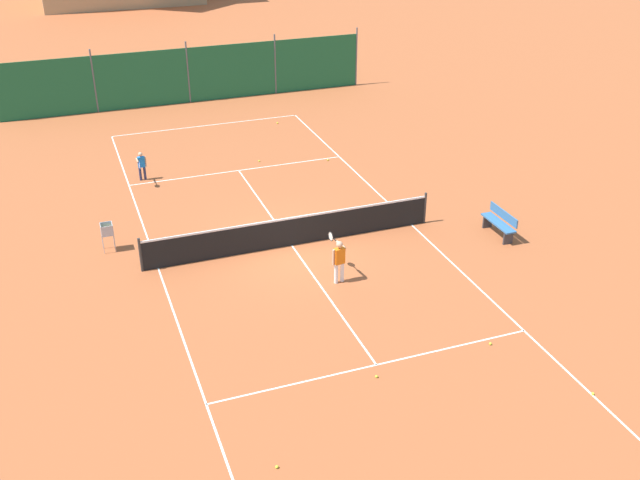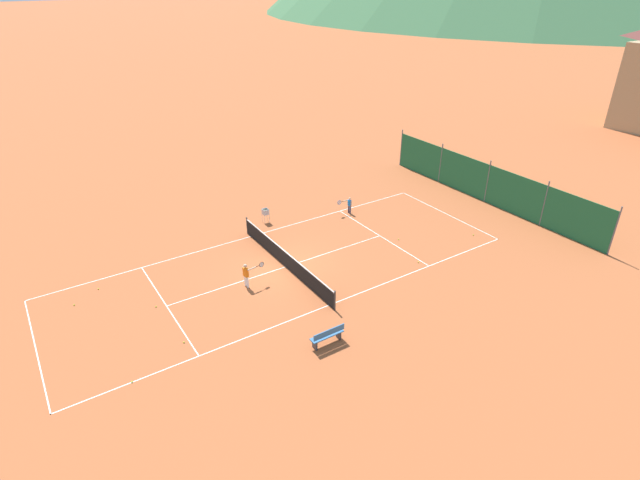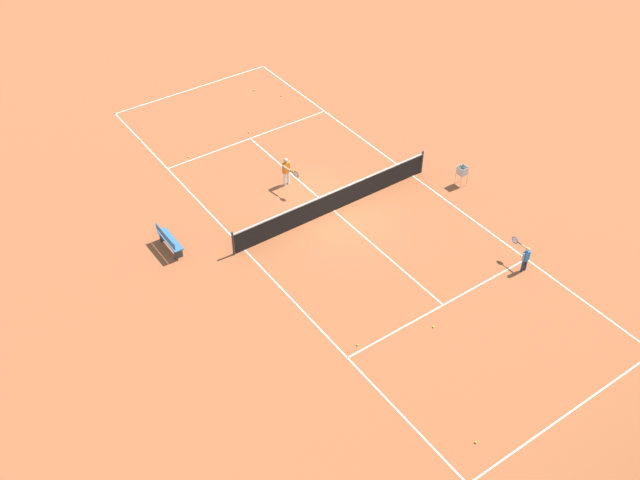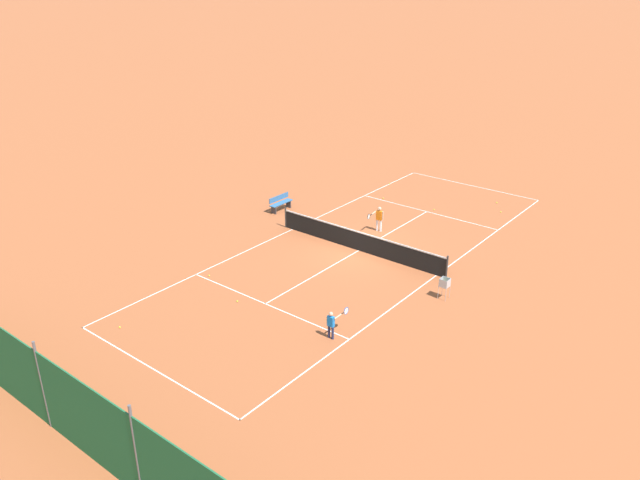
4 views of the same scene
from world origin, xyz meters
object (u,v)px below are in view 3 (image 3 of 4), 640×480
(player_near_baseline, at_px, (525,256))
(tennis_ball_alley_left, at_px, (433,327))
(tennis_ball_near_corner, at_px, (476,442))
(tennis_ball_by_net_right, at_px, (249,132))
(tennis_ball_alley_right, at_px, (140,140))
(tennis_ball_far_corner, at_px, (254,90))
(courtside_bench, at_px, (169,240))
(tennis_net, at_px, (334,201))
(tennis_ball_by_net_left, at_px, (282,96))
(tennis_ball_service_box, at_px, (189,157))
(tennis_ball_mid_court, at_px, (357,345))
(ball_hopper, at_px, (462,172))
(player_far_service, at_px, (287,170))

(player_near_baseline, distance_m, tennis_ball_alley_left, 4.57)
(tennis_ball_near_corner, height_order, tennis_ball_by_net_right, same)
(tennis_ball_alley_right, distance_m, tennis_ball_far_corner, 6.59)
(tennis_ball_by_net_right, height_order, courtside_bench, courtside_bench)
(tennis_net, relative_size, courtside_bench, 6.12)
(tennis_ball_by_net_left, relative_size, courtside_bench, 0.04)
(player_near_baseline, bearing_deg, tennis_ball_service_box, -63.95)
(tennis_ball_near_corner, bearing_deg, tennis_ball_by_net_right, -100.08)
(tennis_ball_near_corner, distance_m, tennis_ball_mid_court, 4.93)
(tennis_ball_far_corner, xyz_separation_m, tennis_ball_by_net_left, (-0.79, 1.24, 0.00))
(tennis_ball_mid_court, height_order, ball_hopper, ball_hopper)
(tennis_ball_near_corner, xyz_separation_m, courtside_bench, (3.35, -12.67, 0.42))
(tennis_ball_by_net_left, xyz_separation_m, ball_hopper, (-2.09, 10.38, 0.62))
(tennis_net, relative_size, ball_hopper, 10.31)
(ball_hopper, bearing_deg, tennis_ball_far_corner, -76.10)
(tennis_ball_far_corner, bearing_deg, tennis_ball_by_net_left, 122.36)
(tennis_ball_alley_right, height_order, ball_hopper, ball_hopper)
(tennis_ball_service_box, bearing_deg, tennis_ball_alley_right, -65.04)
(tennis_ball_service_box, bearing_deg, ball_hopper, 135.04)
(tennis_net, bearing_deg, tennis_ball_alley_right, -65.64)
(tennis_ball_by_net_left, relative_size, tennis_ball_mid_court, 1.00)
(player_near_baseline, bearing_deg, tennis_ball_far_corner, -86.15)
(tennis_ball_far_corner, distance_m, tennis_ball_service_box, 6.36)
(tennis_net, height_order, tennis_ball_far_corner, tennis_net)
(tennis_ball_alley_left, height_order, tennis_ball_by_net_right, same)
(tennis_ball_far_corner, bearing_deg, tennis_ball_by_net_right, 54.84)
(tennis_ball_alley_right, bearing_deg, tennis_ball_far_corner, -171.96)
(tennis_ball_alley_left, bearing_deg, tennis_ball_by_net_left, -104.88)
(tennis_ball_near_corner, height_order, tennis_ball_mid_court, same)
(tennis_ball_alley_left, relative_size, courtside_bench, 0.04)
(player_far_service, relative_size, courtside_bench, 0.86)
(tennis_net, bearing_deg, player_far_service, -77.15)
(player_near_baseline, distance_m, tennis_ball_alley_right, 17.54)
(tennis_ball_mid_court, bearing_deg, tennis_ball_service_box, -92.50)
(tennis_ball_near_corner, distance_m, ball_hopper, 12.57)
(tennis_ball_service_box, bearing_deg, tennis_ball_near_corner, 89.94)
(tennis_ball_near_corner, distance_m, courtside_bench, 13.11)
(courtside_bench, bearing_deg, tennis_ball_near_corner, 104.83)
(tennis_ball_alley_left, distance_m, tennis_ball_far_corner, 17.33)
(player_near_baseline, relative_size, tennis_ball_by_net_right, 16.41)
(player_far_service, xyz_separation_m, tennis_ball_mid_court, (2.96, 8.65, -0.72))
(tennis_ball_by_net_left, height_order, courtside_bench, courtside_bench)
(tennis_ball_far_corner, height_order, tennis_ball_by_net_right, same)
(tennis_ball_far_corner, height_order, ball_hopper, ball_hopper)
(tennis_ball_by_net_left, distance_m, ball_hopper, 10.61)
(tennis_ball_alley_right, bearing_deg, tennis_ball_by_net_right, 152.50)
(tennis_ball_near_corner, bearing_deg, courtside_bench, -75.17)
(tennis_ball_far_corner, xyz_separation_m, tennis_ball_by_net_right, (2.23, 3.16, 0.00))
(tennis_ball_near_corner, bearing_deg, tennis_ball_by_net_left, -107.36)
(tennis_ball_near_corner, height_order, courtside_bench, courtside_bench)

